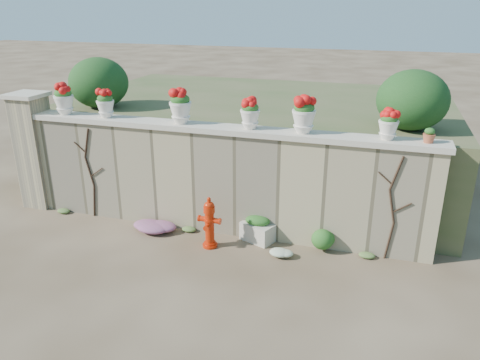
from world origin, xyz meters
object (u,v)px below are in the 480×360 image
(urn_pot_0, at_px, (64,99))
(planter_box, at_px, (257,229))
(fire_hydrant, at_px, (209,222))
(terracotta_pot, at_px, (429,136))

(urn_pot_0, bearing_deg, planter_box, -3.47)
(fire_hydrant, relative_size, urn_pot_0, 1.60)
(urn_pot_0, xyz_separation_m, terracotta_pot, (6.90, -0.00, -0.19))
(planter_box, bearing_deg, terracotta_pot, 27.67)
(urn_pot_0, height_order, terracotta_pot, urn_pot_0)
(terracotta_pot, bearing_deg, urn_pot_0, 180.00)
(fire_hydrant, distance_m, planter_box, 0.95)
(planter_box, bearing_deg, fire_hydrant, -125.55)
(fire_hydrant, distance_m, urn_pot_0, 3.93)
(urn_pot_0, bearing_deg, terracotta_pot, -0.00)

